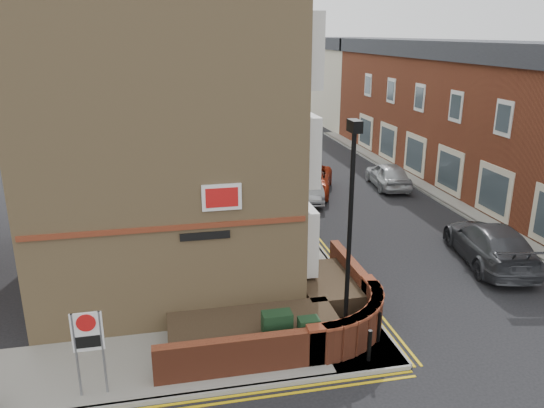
{
  "coord_description": "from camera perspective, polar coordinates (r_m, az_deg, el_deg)",
  "views": [
    {
      "loc": [
        -3.05,
        -10.93,
        8.44
      ],
      "look_at": [
        0.14,
        4.0,
        3.48
      ],
      "focal_mm": 35.0,
      "sensor_mm": 36.0,
      "label": 1
    }
  ],
  "objects": [
    {
      "name": "bollard_near",
      "position": [
        14.69,
        10.43,
        -14.75
      ],
      "size": [
        0.11,
        0.11,
        0.9
      ],
      "primitive_type": "cylinder",
      "color": "black",
      "rests_on": "pavement_corner"
    },
    {
      "name": "traffic_light_assembly",
      "position": [
        36.78,
        -3.41,
        9.1
      ],
      "size": [
        0.2,
        0.16,
        4.2
      ],
      "color": "black",
      "rests_on": "pavement_main"
    },
    {
      "name": "kerb_side",
      "position": [
        13.78,
        -12.13,
        -19.94
      ],
      "size": [
        13.0,
        0.15,
        0.12
      ],
      "primitive_type": "cube",
      "color": "gray",
      "rests_on": "ground"
    },
    {
      "name": "yellow_lines_main",
      "position": [
        28.92,
        1.08,
        1.02
      ],
      "size": [
        0.28,
        32.0,
        0.01
      ],
      "primitive_type": "cube",
      "color": "gold",
      "rests_on": "ground"
    },
    {
      "name": "pavement_far",
      "position": [
        30.01,
        20.9,
        0.55
      ],
      "size": [
        4.0,
        40.0,
        0.12
      ],
      "primitive_type": "cube",
      "color": "gray",
      "rests_on": "ground"
    },
    {
      "name": "grey_car_far",
      "position": [
        21.88,
        22.42,
        -3.93
      ],
      "size": [
        3.24,
        5.75,
        1.57
      ],
      "primitive_type": "imported",
      "rotation": [
        0.0,
        0.0,
        2.94
      ],
      "color": "#323337",
      "rests_on": "ground"
    },
    {
      "name": "pavement_main",
      "position": [
        28.65,
        -1.36,
        0.97
      ],
      "size": [
        2.0,
        32.0,
        0.12
      ],
      "primitive_type": "cube",
      "color": "gray",
      "rests_on": "ground"
    },
    {
      "name": "zone_sign",
      "position": [
        13.44,
        -19.18,
        -13.51
      ],
      "size": [
        0.72,
        0.07,
        2.2
      ],
      "color": "slate",
      "rests_on": "pavement_corner"
    },
    {
      "name": "far_terrace",
      "position": [
        33.28,
        20.2,
        9.3
      ],
      "size": [
        5.4,
        30.4,
        8.0
      ],
      "color": "brown",
      "rests_on": "ground"
    },
    {
      "name": "far_terrace_cream",
      "position": [
        52.17,
        7.87,
        12.99
      ],
      "size": [
        5.4,
        12.4,
        8.0
      ],
      "color": "beige",
      "rests_on": "ground"
    },
    {
      "name": "bollard_far",
      "position": [
        15.52,
        11.41,
        -12.88
      ],
      "size": [
        0.11,
        0.11,
        0.9
      ],
      "primitive_type": "cylinder",
      "color": "black",
      "rests_on": "pavement_corner"
    },
    {
      "name": "utility_cabinet_small",
      "position": [
        14.67,
        3.95,
        -14.04
      ],
      "size": [
        0.55,
        0.4,
        1.1
      ],
      "primitive_type": "cube",
      "color": "#16311B",
      "rests_on": "pavement_corner"
    },
    {
      "name": "red_car_main",
      "position": [
        29.08,
        3.96,
        2.53
      ],
      "size": [
        4.03,
        5.64,
        1.43
      ],
      "primitive_type": "imported",
      "rotation": [
        0.0,
        0.0,
        -0.36
      ],
      "color": "#9E2911",
      "rests_on": "ground"
    },
    {
      "name": "garden_wall",
      "position": [
        16.15,
        0.65,
        -13.52
      ],
      "size": [
        6.8,
        6.0,
        1.2
      ],
      "primitive_type": null,
      "color": "brown",
      "rests_on": "ground"
    },
    {
      "name": "ground",
      "position": [
        14.14,
        3.0,
        -18.69
      ],
      "size": [
        120.0,
        120.0,
        0.0
      ],
      "primitive_type": "plane",
      "color": "black",
      "rests_on": "ground"
    },
    {
      "name": "pavement_corner",
      "position": [
        15.0,
        -12.18,
        -16.45
      ],
      "size": [
        13.0,
        3.0,
        0.12
      ],
      "primitive_type": "cube",
      "color": "gray",
      "rests_on": "ground"
    },
    {
      "name": "tree_far",
      "position": [
        41.44,
        -5.12,
        13.03
      ],
      "size": [
        3.81,
        3.81,
        7.0
      ],
      "color": "#382B1E",
      "rests_on": "pavement_main"
    },
    {
      "name": "lamppost",
      "position": [
        13.95,
        8.32,
        -3.64
      ],
      "size": [
        0.25,
        0.5,
        6.3
      ],
      "color": "black",
      "rests_on": "pavement_corner"
    },
    {
      "name": "kerb_main_far",
      "position": [
        28.99,
        17.57,
        0.31
      ],
      "size": [
        0.15,
        40.0,
        0.12
      ],
      "primitive_type": "cube",
      "color": "gray",
      "rests_on": "ground"
    },
    {
      "name": "tree_near",
      "position": [
        25.75,
        -0.61,
        9.63
      ],
      "size": [
        3.64,
        3.65,
        6.7
      ],
      "color": "#382B1E",
      "rests_on": "pavement_main"
    },
    {
      "name": "silver_car_near",
      "position": [
        28.17,
        3.46,
        2.13
      ],
      "size": [
        2.31,
        4.81,
        1.52
      ],
      "primitive_type": "imported",
      "rotation": [
        0.0,
        0.0,
        -0.16
      ],
      "color": "#93959A",
      "rests_on": "ground"
    },
    {
      "name": "silver_car_far",
      "position": [
        30.87,
        12.38,
        3.08
      ],
      "size": [
        2.15,
        4.41,
        1.45
      ],
      "primitive_type": "imported",
      "rotation": [
        0.0,
        0.0,
        3.04
      ],
      "color": "#A5A9AD",
      "rests_on": "ground"
    },
    {
      "name": "corner_building",
      "position": [
        19.06,
        -11.56,
        10.96
      ],
      "size": [
        8.95,
        10.4,
        13.6
      ],
      "color": "#A68558",
      "rests_on": "ground"
    },
    {
      "name": "utility_cabinet_large",
      "position": [
        14.72,
        0.54,
        -13.64
      ],
      "size": [
        0.8,
        0.45,
        1.2
      ],
      "primitive_type": "cube",
      "color": "#16311B",
      "rests_on": "pavement_corner"
    },
    {
      "name": "tree_mid",
      "position": [
        33.52,
        -3.39,
        12.4
      ],
      "size": [
        4.03,
        4.03,
        7.42
      ],
      "color": "#382B1E",
      "rests_on": "pavement_main"
    },
    {
      "name": "kerb_main_near",
      "position": [
        28.85,
        0.59,
        1.09
      ],
      "size": [
        0.15,
        32.0,
        0.12
      ],
      "primitive_type": "cube",
      "color": "gray",
      "rests_on": "ground"
    }
  ]
}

